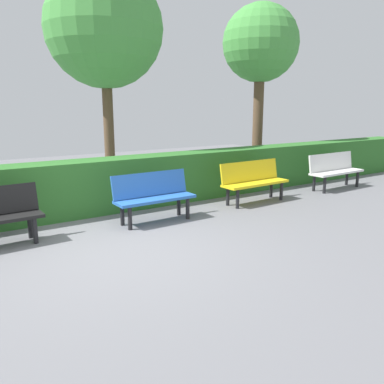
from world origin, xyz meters
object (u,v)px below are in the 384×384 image
Objects in this scene: bench_blue at (153,195)px; tree_mid at (104,29)px; tree_near at (261,45)px; bench_yellow at (253,180)px; bench_white at (335,169)px.

bench_blue is 4.57m from tree_mid.
tree_near reaches higher than bench_blue.
bench_white is at bearing 177.30° from bench_yellow.
bench_yellow is 0.33× the size of tree_near.
bench_yellow is at bearing -2.46° from bench_white.
bench_yellow is at bearing -178.52° from bench_blue.
tree_near is at bearing -151.56° from bench_blue.
bench_blue is 0.28× the size of tree_mid.
tree_mid is (1.93, -3.09, 3.23)m from bench_yellow.
bench_white is 2.59m from bench_yellow.
bench_yellow is 2.41m from bench_blue.
tree_near is at bearing 174.55° from tree_mid.
tree_mid is at bearing -36.22° from bench_white.
tree_mid is (4.52, -3.13, 3.23)m from bench_white.
bench_blue is 0.30× the size of tree_near.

